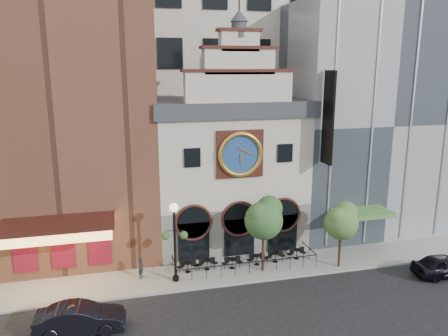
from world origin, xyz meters
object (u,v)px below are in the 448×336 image
object	(u,v)px
bistro_0	(188,266)
bistro_1	(207,264)
bistro_3	(257,259)
car_right	(446,266)
bistro_4	(275,256)
car_left	(80,318)
pedestrian	(141,268)
tree_left	(264,217)
bistro_2	(232,262)
bistro_5	(297,253)
tree_right	(342,220)
lamppost	(175,233)

from	to	relation	value
bistro_0	bistro_1	distance (m)	1.45
bistro_1	bistro_3	distance (m)	3.87
bistro_3	bistro_1	bearing A→B (deg)	177.97
car_right	bistro_4	bearing A→B (deg)	70.68
car_left	pedestrian	size ratio (longest dim) A/B	3.19
bistro_3	tree_left	bearing A→B (deg)	-77.32
bistro_0	pedestrian	bearing A→B (deg)	-178.81
bistro_2	car_right	xyz separation A→B (m)	(14.81, -4.66, 0.20)
bistro_4	bistro_5	world-z (taller)	same
bistro_3	pedestrian	xyz separation A→B (m)	(-8.69, -0.01, 0.33)
bistro_2	bistro_4	bearing A→B (deg)	4.12
bistro_2	pedestrian	distance (m)	6.70
bistro_2	bistro_3	size ratio (longest dim) A/B	1.00
bistro_5	pedestrian	bearing A→B (deg)	-178.68
bistro_2	bistro_5	world-z (taller)	same
pedestrian	tree_right	xyz separation A→B (m)	(14.67, -1.71, 2.87)
bistro_3	car_left	xyz separation A→B (m)	(-12.47, -5.51, 0.22)
bistro_2	tree_right	distance (m)	8.74
bistro_3	tree_left	size ratio (longest dim) A/B	0.28
bistro_5	car_left	xyz separation A→B (m)	(-15.84, -5.77, 0.22)
bistro_4	bistro_0	bearing A→B (deg)	-179.42
bistro_2	bistro_4	size ratio (longest dim) A/B	1.00
car_left	bistro_5	bearing A→B (deg)	-66.29
bistro_5	car_right	distance (m)	10.71
pedestrian	car_left	bearing A→B (deg)	163.68
bistro_1	car_right	world-z (taller)	car_right
bistro_1	bistro_5	size ratio (longest dim) A/B	1.00
bistro_1	bistro_4	size ratio (longest dim) A/B	1.00
bistro_2	bistro_3	xyz separation A→B (m)	(2.00, 0.12, 0.00)
bistro_5	bistro_4	bearing A→B (deg)	-175.73
tree_left	bistro_2	bearing A→B (deg)	161.17
bistro_4	car_right	world-z (taller)	car_right
tree_left	tree_right	bearing A→B (deg)	-8.30
bistro_3	bistro_5	bearing A→B (deg)	4.52
car_right	lamppost	size ratio (longest dim) A/B	0.83
bistro_0	bistro_2	bearing A→B (deg)	-3.17
tree_left	tree_right	xyz separation A→B (m)	(5.78, -0.84, -0.44)
car_left	tree_left	size ratio (longest dim) A/B	0.90
bistro_3	bistro_5	xyz separation A→B (m)	(3.37, 0.27, 0.00)
bistro_2	tree_left	distance (m)	4.32
bistro_3	lamppost	distance (m)	7.13
bistro_2	tree_left	xyz separation A→B (m)	(2.20, -0.75, 3.64)
bistro_0	car_right	bearing A→B (deg)	-14.97
bistro_1	bistro_4	bearing A→B (deg)	-0.09
car_left	tree_right	world-z (taller)	tree_right
car_right	car_left	world-z (taller)	car_left
bistro_2	lamppost	xyz separation A→B (m)	(-4.36, -0.87, 3.08)
bistro_1	tree_right	xyz separation A→B (m)	(9.84, -1.85, 3.20)
bistro_3	car_right	bearing A→B (deg)	-20.50
bistro_1	bistro_3	xyz separation A→B (m)	(3.87, -0.14, 0.00)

